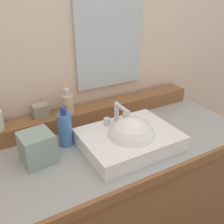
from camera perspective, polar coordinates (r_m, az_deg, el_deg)
name	(u,v)px	position (r m, az deg, el deg)	size (l,w,h in m)	color
wall_back	(64,35)	(1.44, -10.69, 16.63)	(3.07, 0.20, 2.65)	beige
vanity_cabinet	(104,209)	(1.52, -1.91, -20.92)	(1.49, 0.64, 0.88)	brown
back_ledge	(82,116)	(1.41, -6.86, -0.85)	(1.41, 0.11, 0.08)	brown
sink_basin	(130,140)	(1.20, 4.10, -6.29)	(0.44, 0.34, 0.27)	white
soap_dispenser	(68,103)	(1.34, -9.94, 1.99)	(0.06, 0.06, 0.13)	#D7B48D
trinket_box	(41,111)	(1.33, -15.77, 0.32)	(0.08, 0.06, 0.07)	gray
lotion_bottle	(65,129)	(1.21, -10.58, -3.73)	(0.07, 0.07, 0.20)	#4675B9
tissue_box	(37,148)	(1.13, -16.52, -7.73)	(0.13, 0.13, 0.14)	#859E95
mirror	(109,44)	(1.43, -0.59, 15.06)	(0.40, 0.02, 0.47)	silver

